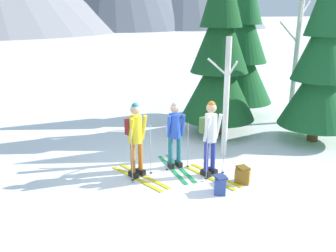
{
  "coord_description": "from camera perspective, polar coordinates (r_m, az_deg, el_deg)",
  "views": [
    {
      "loc": [
        -2.69,
        -7.43,
        3.68
      ],
      "look_at": [
        0.11,
        0.42,
        1.05
      ],
      "focal_mm": 39.1,
      "sensor_mm": 36.0,
      "label": 1
    }
  ],
  "objects": [
    {
      "name": "birch_tree_tall",
      "position": [
        9.37,
        9.05,
        4.36
      ],
      "size": [
        0.54,
        0.64,
        3.09
      ],
      "color": "silver",
      "rests_on": "ground"
    },
    {
      "name": "skier_in_white",
      "position": [
        8.33,
        6.58,
        -1.25
      ],
      "size": [
        0.81,
        1.63,
        1.79
      ],
      "color": "yellow",
      "rests_on": "ground"
    },
    {
      "name": "pine_tree_mid",
      "position": [
        11.17,
        22.85,
        9.28
      ],
      "size": [
        2.12,
        2.12,
        5.12
      ],
      "color": "#51381E",
      "rests_on": "ground"
    },
    {
      "name": "birch_tree_slender",
      "position": [
        12.86,
        19.46,
        11.33
      ],
      "size": [
        0.96,
        0.92,
        4.91
      ],
      "color": "silver",
      "rests_on": "ground"
    },
    {
      "name": "pine_tree_near",
      "position": [
        13.36,
        11.56,
        12.14
      ],
      "size": [
        2.27,
        2.27,
        5.48
      ],
      "color": "#51381E",
      "rests_on": "ground"
    },
    {
      "name": "ground_plane",
      "position": [
        8.72,
        0.23,
        -7.45
      ],
      "size": [
        400.0,
        400.0,
        0.0
      ],
      "primitive_type": "plane",
      "color": "white"
    },
    {
      "name": "skier_in_blue",
      "position": [
        8.73,
        1.08,
        -1.16
      ],
      "size": [
        0.61,
        1.78,
        1.65
      ],
      "color": "green",
      "rests_on": "ground"
    },
    {
      "name": "backpack_on_snow_front",
      "position": [
        7.88,
        8.14,
        -9.02
      ],
      "size": [
        0.36,
        0.4,
        0.38
      ],
      "color": "#384C99",
      "rests_on": "ground"
    },
    {
      "name": "skier_in_yellow",
      "position": [
        8.26,
        -5.05,
        -1.53
      ],
      "size": [
        0.99,
        1.75,
        1.76
      ],
      "color": "yellow",
      "rests_on": "ground"
    },
    {
      "name": "backpack_on_snow_beside",
      "position": [
        8.39,
        11.54,
        -7.49
      ],
      "size": [
        0.4,
        0.39,
        0.38
      ],
      "color": "#99661E",
      "rests_on": "ground"
    },
    {
      "name": "pine_tree_far",
      "position": [
        11.05,
        8.08,
        11.22
      ],
      "size": [
        2.26,
        2.26,
        5.47
      ],
      "color": "#51381E",
      "rests_on": "ground"
    }
  ]
}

